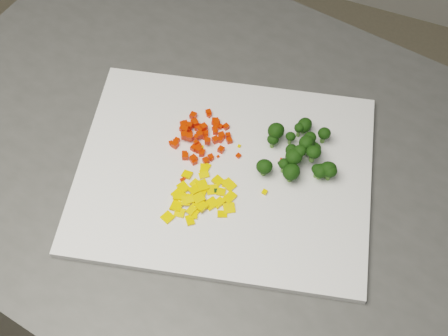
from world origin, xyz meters
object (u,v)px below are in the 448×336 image
(counter_block, at_px, (228,270))
(broccoli_pile, at_px, (296,152))
(carrot_pile, at_px, (198,133))
(cutting_board, at_px, (224,173))
(pepper_pile, at_px, (196,194))

(counter_block, relative_size, broccoli_pile, 8.82)
(counter_block, distance_m, carrot_pile, 0.48)
(counter_block, xyz_separation_m, cutting_board, (-0.00, -0.02, 0.46))
(counter_block, bearing_deg, carrot_pile, 161.82)
(carrot_pile, distance_m, pepper_pile, 0.11)
(cutting_board, xyz_separation_m, carrot_pile, (-0.06, 0.04, 0.02))
(pepper_pile, bearing_deg, broccoli_pile, 43.48)
(counter_block, bearing_deg, broccoli_pile, 19.46)
(cutting_board, relative_size, carrot_pile, 4.50)
(cutting_board, bearing_deg, broccoli_pile, 30.65)
(counter_block, height_order, pepper_pile, pepper_pile)
(broccoli_pile, bearing_deg, counter_block, -160.54)
(counter_block, relative_size, pepper_pile, 9.12)
(carrot_pile, bearing_deg, cutting_board, -35.51)
(counter_block, relative_size, carrot_pile, 10.58)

